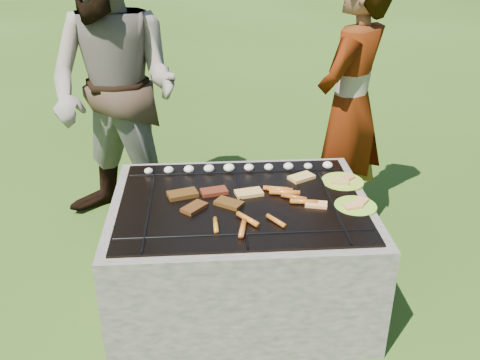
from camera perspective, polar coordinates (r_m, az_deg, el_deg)
The scene contains 10 objects.
lawn at distance 3.02m, azimuth 0.07°, elevation -12.41°, with size 60.00×60.00×0.00m, color #254310.
fire_pit at distance 2.85m, azimuth 0.07°, elevation -7.99°, with size 1.30×1.00×0.62m.
mushrooms at distance 2.97m, azimuth -0.14°, elevation 1.31°, with size 1.05×0.06×0.04m.
pork_slabs at distance 2.68m, azimuth -3.93°, elevation -1.95°, with size 0.39×0.28×0.02m.
sausages at distance 2.61m, azimuth 3.38°, elevation -2.69°, with size 0.52×0.48×0.03m.
bread_on_grate at distance 2.78m, azimuth 4.62°, elevation -0.90°, with size 0.45×0.41×0.02m.
plate_far at distance 2.92m, azimuth 10.87°, elevation -0.19°, with size 0.27×0.27×0.03m.
plate_near at distance 2.69m, azimuth 12.23°, elevation -2.72°, with size 0.26×0.26×0.03m.
cook at distance 3.42m, azimuth 11.67°, elevation 7.69°, with size 0.60×0.40×1.65m, color gray.
bystander at distance 3.39m, azimuth -13.22°, elevation 9.19°, with size 0.90×0.70×1.86m, color #A49888.
Camera 1 is at (-0.17, -2.34, 1.90)m, focal length 40.00 mm.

